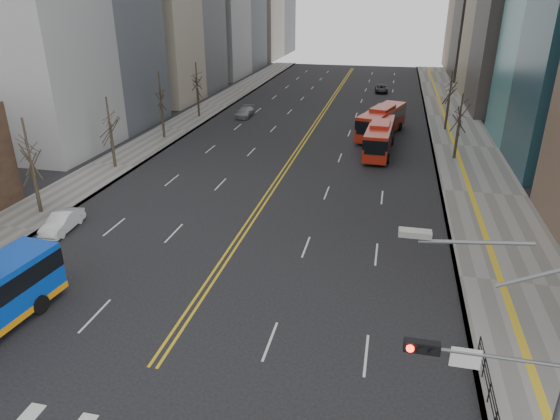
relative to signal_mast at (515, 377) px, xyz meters
name	(u,v)px	position (x,y,z in m)	size (l,w,h in m)	color
sidewalk_right	(464,146)	(3.73, 43.00, -4.78)	(7.00, 130.00, 0.15)	slate
sidewalk_left	(175,129)	(-30.27, 43.00, -4.78)	(5.00, 130.00, 0.15)	slate
centerline	(319,118)	(-13.77, 53.00, -4.85)	(0.55, 100.00, 0.01)	gold
signal_mast	(515,377)	(0.00, 0.00, 0.00)	(5.37, 0.37, 9.39)	slate
pedestrian_railing	(490,389)	(0.53, 4.00, -4.03)	(0.06, 6.06, 1.02)	black
street_trees	(216,112)	(-20.94, 32.55, 0.02)	(35.20, 47.20, 7.60)	black
red_bus_near	(380,136)	(-5.32, 38.58, -3.01)	(2.99, 10.45, 3.30)	#A22011
red_bus_far	(382,120)	(-5.36, 45.56, -2.93)	(5.49, 11.17, 3.46)	#A22011
car_white	(62,222)	(-26.27, 14.68, -4.19)	(1.41, 4.04, 1.33)	silver
car_dark_mid	(396,113)	(-3.76, 55.35, -4.13)	(1.71, 4.24, 1.44)	black
car_silver	(245,112)	(-23.76, 51.61, -4.21)	(1.82, 4.49, 1.30)	gray
car_dark_far	(381,89)	(-6.38, 74.09, -4.24)	(2.03, 4.41, 1.23)	black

